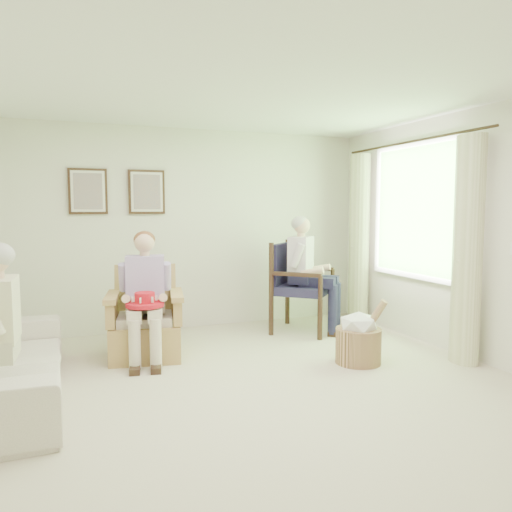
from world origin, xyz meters
name	(u,v)px	position (x,y,z in m)	size (l,w,h in m)	color
floor	(261,402)	(0.00, 0.00, 0.00)	(5.50, 5.50, 0.00)	beige
back_wall	(182,230)	(0.00, 2.75, 1.30)	(5.00, 0.04, 2.60)	silver
right_wall	(499,237)	(2.50, 0.00, 1.30)	(0.04, 5.50, 2.60)	silver
ceiling	(261,74)	(0.00, 0.00, 2.60)	(5.00, 5.50, 0.02)	white
window	(415,208)	(2.46, 1.20, 1.58)	(0.13, 2.50, 1.63)	#2D6B23
curtain_left	(467,251)	(2.33, 0.22, 1.15)	(0.34, 0.34, 2.30)	beige
curtain_right	(359,240)	(2.33, 2.18, 1.15)	(0.34, 0.34, 2.30)	beige
framed_print_left	(88,191)	(-1.15, 2.71, 1.78)	(0.45, 0.05, 0.55)	#382114
framed_print_right	(147,192)	(-0.45, 2.71, 1.78)	(0.45, 0.05, 0.55)	#382114
wicker_armchair	(145,328)	(-0.67, 1.64, 0.30)	(0.75, 0.74, 0.96)	tan
wood_armchair	(299,283)	(1.39, 2.10, 0.62)	(0.73, 0.68, 1.12)	black
sofa	(3,361)	(-1.95, 0.82, 0.33)	(0.89, 2.27, 0.66)	silver
person_wicker	(146,288)	(-0.67, 1.51, 0.76)	(0.40, 0.62, 1.31)	beige
person_dark	(306,265)	(1.39, 1.91, 0.87)	(0.40, 0.63, 1.45)	#1C1A3A
red_hat	(145,302)	(-0.72, 1.31, 0.65)	(0.38, 0.38, 0.14)	red
hatbox	(359,338)	(1.32, 0.60, 0.26)	(0.59, 0.59, 0.68)	tan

